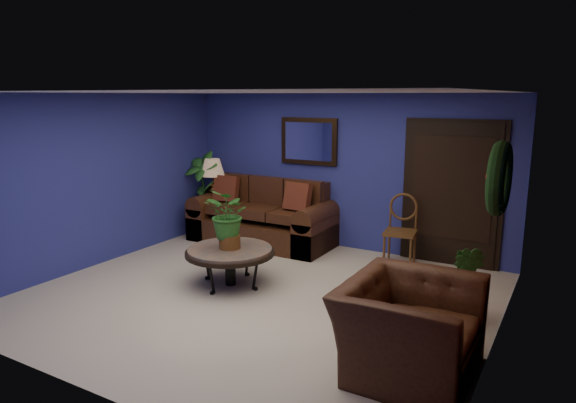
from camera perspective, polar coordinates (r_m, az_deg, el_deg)
The scene contains 18 objects.
floor at distance 6.55m, azimuth -3.25°, elevation -10.40°, with size 5.50×5.50×0.00m, color beige.
wall_back at distance 8.36m, azimuth 6.07°, elevation 3.30°, with size 5.50×0.04×2.50m, color navy.
wall_left at distance 8.02m, azimuth -20.06°, elevation 2.29°, with size 0.04×5.00×2.50m, color navy.
wall_right_brick at distance 5.24m, azimuth 22.64°, elevation -2.60°, with size 0.04×5.00×2.50m, color maroon.
ceiling at distance 6.07m, azimuth -3.53°, elevation 12.03°, with size 5.50×5.00×0.02m, color white.
crown_molding at distance 5.10m, azimuth 23.36°, elevation 10.39°, with size 0.03×5.00×0.14m, color white.
wall_mirror at distance 8.53m, azimuth 2.32°, elevation 6.70°, with size 1.02×0.06×0.77m, color #412912.
closet_door at distance 7.83m, azimuth 17.72°, elevation 0.75°, with size 1.44×0.06×2.18m, color black.
wreath at distance 5.21m, azimuth 22.45°, elevation 2.39°, with size 0.72×0.72×0.16m, color black.
sofa at distance 8.76m, azimuth -2.65°, elevation -2.20°, with size 2.44×1.05×1.10m.
coffee_table at distance 6.80m, azimuth -6.47°, elevation -5.64°, with size 1.17×1.17×0.50m.
end_table at distance 9.30m, azimuth -8.26°, elevation -0.71°, with size 0.69×0.69×0.63m.
table_lamp at distance 9.19m, azimuth -8.37°, elevation 2.99°, with size 0.43×0.43×0.71m.
side_chair at distance 7.76m, azimuth 12.49°, elevation -2.54°, with size 0.50×0.50×1.05m.
armchair at distance 4.86m, azimuth 13.30°, elevation -13.51°, with size 1.29×1.12×0.84m, color #4A2315.
coffee_plant at distance 6.67m, azimuth -6.56°, elevation -1.57°, with size 0.70×0.64×0.79m.
floor_plant at distance 6.05m, azimuth 18.98°, elevation -8.30°, with size 0.44×0.38×0.87m.
tall_plant at distance 9.25m, azimuth -9.43°, elevation 1.28°, with size 0.72×0.54×1.50m.
Camera 1 is at (3.34, -5.07, 2.46)m, focal length 32.00 mm.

